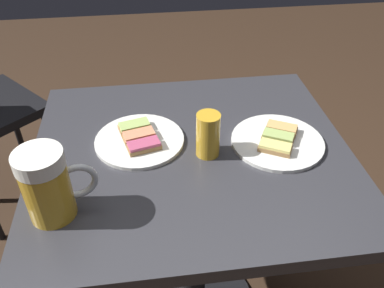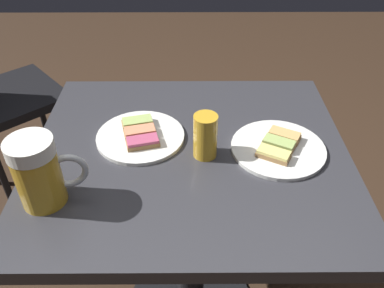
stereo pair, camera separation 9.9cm
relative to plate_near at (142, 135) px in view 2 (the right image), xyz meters
name	(u,v)px [view 2 (the right image)]	position (x,y,z in m)	size (l,w,h in m)	color
cafe_table	(192,193)	(0.05, 0.13, -0.16)	(0.71, 0.80, 0.72)	black
plate_near	(142,135)	(0.00, 0.00, 0.00)	(0.23, 0.23, 0.03)	white
plate_far	(280,148)	(0.06, 0.35, 0.00)	(0.24, 0.24, 0.03)	white
beer_mug	(42,172)	(0.22, -0.18, 0.07)	(0.10, 0.15, 0.16)	gold
beer_glass_small	(207,136)	(0.07, 0.17, 0.05)	(0.06, 0.06, 0.11)	gold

